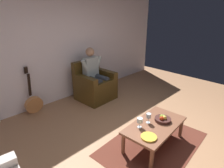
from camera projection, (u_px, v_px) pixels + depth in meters
ground_plane at (155, 143)px, 3.16m from camera, size 7.46×7.46×0.00m
wall_back at (63, 45)px, 4.41m from camera, size 6.62×0.06×2.63m
rug at (153, 144)px, 3.14m from camera, size 1.86×1.30×0.01m
armchair at (95, 86)px, 4.66m from camera, size 0.84×0.80×0.94m
person_seated at (95, 72)px, 4.52m from camera, size 0.64×0.63×1.27m
coffee_table at (155, 127)px, 3.02m from camera, size 1.13×0.66×0.39m
guitar at (34, 103)px, 4.04m from camera, size 0.37×0.23×1.01m
wine_glass_near at (149, 116)px, 3.00m from camera, size 0.08×0.08×0.17m
wine_glass_far at (140, 121)px, 2.88m from camera, size 0.09×0.09×0.16m
fruit_bowl at (163, 119)px, 3.07m from camera, size 0.26×0.26×0.11m
decorative_dish at (149, 137)px, 2.68m from camera, size 0.23×0.23×0.02m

